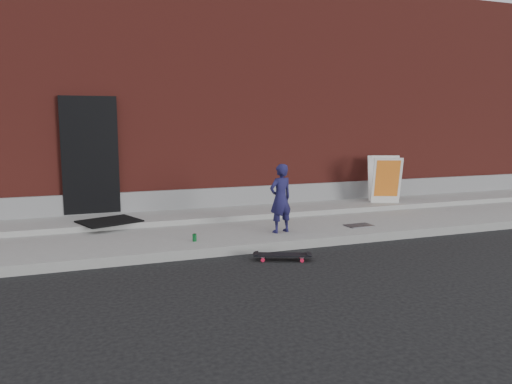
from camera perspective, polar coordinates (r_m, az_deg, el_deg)
name	(u,v)px	position (r m, az deg, el deg)	size (l,w,h in m)	color
ground	(273,252)	(7.96, 1.92, -6.84)	(80.00, 80.00, 0.00)	black
sidewalk	(243,228)	(9.31, -1.53, -4.15)	(20.00, 3.00, 0.15)	gray
apron	(229,213)	(10.13, -3.15, -2.44)	(20.00, 1.20, 0.10)	gray
building	(181,105)	(14.42, -8.61, 9.80)	(20.00, 8.10, 5.00)	maroon
child	(281,198)	(8.54, 2.83, -0.73)	(0.43, 0.28, 1.18)	#1A1843
skateboard	(282,255)	(7.47, 3.02, -7.24)	(0.85, 0.51, 0.09)	red
pizza_sign	(385,179)	(11.47, 14.48, 1.45)	(0.85, 0.91, 1.04)	silver
soda_can	(195,238)	(8.05, -7.04, -5.19)	(0.07, 0.07, 0.12)	#177534
doormat	(109,221)	(9.37, -16.42, -3.23)	(0.98, 0.79, 0.03)	black
utility_plate	(359,225)	(9.34, 11.70, -3.77)	(0.49, 0.32, 0.01)	#4A4B4F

